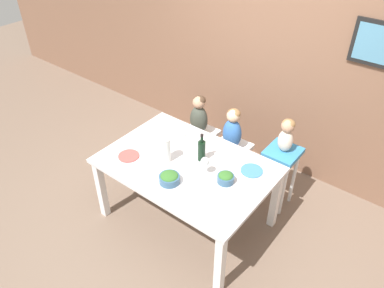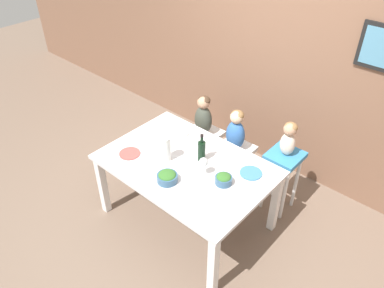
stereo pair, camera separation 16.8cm
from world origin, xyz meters
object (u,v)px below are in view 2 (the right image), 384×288
at_px(wine_glass_near, 204,163).
at_px(chair_far_left, 203,138).
at_px(chair_far_center, 234,154).
at_px(person_baby_right, 289,137).
at_px(salad_bowl_large, 167,177).
at_px(person_child_center, 236,130).
at_px(salad_bowl_small, 224,179).
at_px(chair_right_highchair, 283,167).
at_px(dinner_plate_back_right, 251,173).
at_px(dinner_plate_front_left, 130,154).
at_px(person_child_left, 203,115).
at_px(wine_bottle, 202,150).
at_px(paper_towel_roll, 165,149).
at_px(dinner_plate_back_left, 179,132).

bearing_deg(wine_glass_near, chair_far_left, 130.15).
bearing_deg(wine_glass_near, chair_far_center, 105.12).
height_order(chair_far_left, person_baby_right, person_baby_right).
relative_size(chair_far_left, salad_bowl_large, 2.61).
bearing_deg(chair_far_left, wine_glass_near, -49.85).
height_order(person_child_center, salad_bowl_small, person_child_center).
bearing_deg(chair_right_highchair, dinner_plate_back_right, -97.97).
xyz_separation_m(chair_right_highchair, dinner_plate_front_left, (-1.10, -1.03, 0.20)).
xyz_separation_m(chair_far_center, person_child_left, (-0.45, 0.00, 0.32)).
relative_size(chair_right_highchair, wine_bottle, 2.45).
xyz_separation_m(paper_towel_roll, dinner_plate_back_right, (0.71, 0.36, -0.12)).
height_order(wine_bottle, paper_towel_roll, wine_bottle).
bearing_deg(wine_glass_near, person_baby_right, 63.99).
bearing_deg(person_child_left, wine_bottle, -51.12).
distance_m(person_child_left, dinner_plate_back_right, 1.09).
bearing_deg(chair_far_center, dinner_plate_front_left, -116.04).
height_order(person_baby_right, dinner_plate_front_left, person_baby_right).
distance_m(chair_right_highchair, paper_towel_roll, 1.20).
height_order(paper_towel_roll, wine_glass_near, paper_towel_roll).
bearing_deg(person_baby_right, dinner_plate_back_right, -97.95).
height_order(person_child_left, wine_bottle, wine_bottle).
bearing_deg(chair_far_center, chair_right_highchair, 0.00).
distance_m(person_baby_right, dinner_plate_front_left, 1.51).
bearing_deg(chair_right_highchair, salad_bowl_large, -117.79).
distance_m(chair_far_left, salad_bowl_large, 1.23).
bearing_deg(dinner_plate_front_left, dinner_plate_back_left, 78.96).
bearing_deg(wine_bottle, dinner_plate_back_left, 158.09).
bearing_deg(dinner_plate_back_right, chair_far_left, 153.08).
bearing_deg(person_baby_right, paper_towel_roll, -132.49).
bearing_deg(salad_bowl_large, wine_glass_near, 57.57).
xyz_separation_m(chair_right_highchair, person_baby_right, (0.00, 0.00, 0.36)).
height_order(person_baby_right, dinner_plate_back_left, person_baby_right).
bearing_deg(salad_bowl_small, salad_bowl_large, -141.59).
xyz_separation_m(wine_glass_near, dinner_plate_back_right, (0.31, 0.29, -0.13)).
bearing_deg(paper_towel_roll, chair_far_left, 106.98).
bearing_deg(dinner_plate_front_left, salad_bowl_small, 16.37).
bearing_deg(person_child_center, dinner_plate_back_left, -130.54).
xyz_separation_m(wine_glass_near, salad_bowl_small, (0.21, 0.03, -0.09)).
height_order(chair_far_left, wine_bottle, wine_bottle).
bearing_deg(wine_glass_near, person_child_left, 130.12).
relative_size(person_baby_right, dinner_plate_front_left, 1.76).
height_order(person_child_left, wine_glass_near, person_child_left).
relative_size(paper_towel_roll, salad_bowl_small, 1.67).
xyz_separation_m(salad_bowl_small, dinner_plate_back_left, (-0.81, 0.30, -0.04)).
bearing_deg(person_child_left, paper_towel_roll, -73.04).
bearing_deg(chair_far_center, wine_bottle, -83.93).
bearing_deg(salad_bowl_large, salad_bowl_small, 38.41).
height_order(salad_bowl_small, dinner_plate_front_left, salad_bowl_small).
xyz_separation_m(person_child_center, salad_bowl_large, (0.04, -1.06, 0.07)).
bearing_deg(dinner_plate_back_left, chair_right_highchair, 24.83).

